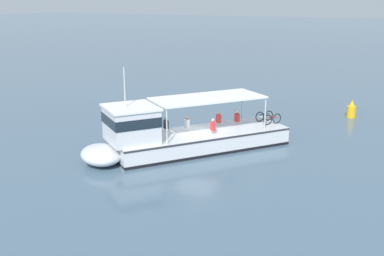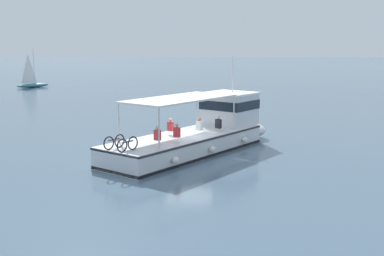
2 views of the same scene
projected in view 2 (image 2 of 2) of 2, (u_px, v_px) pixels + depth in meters
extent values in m
plane|color=slate|center=(190.00, 154.00, 26.92)|extent=(400.00, 400.00, 0.00)
cube|color=silver|center=(185.00, 145.00, 26.70)|extent=(10.58, 9.01, 1.10)
ellipsoid|color=silver|center=(244.00, 129.00, 31.53)|extent=(3.52, 3.68, 1.01)
cube|color=black|center=(185.00, 152.00, 26.78)|extent=(10.60, 9.04, 0.16)
cube|color=#2D2D33|center=(185.00, 136.00, 26.62)|extent=(10.61, 9.06, 0.10)
cube|color=silver|center=(229.00, 109.00, 29.87)|extent=(3.71, 3.73, 1.90)
cube|color=#19232D|center=(230.00, 104.00, 29.81)|extent=(3.78, 3.81, 0.56)
cube|color=white|center=(230.00, 93.00, 29.70)|extent=(3.93, 3.96, 0.12)
cube|color=white|center=(180.00, 99.00, 25.91)|extent=(7.13, 6.36, 0.10)
cylinder|color=silver|center=(197.00, 110.00, 29.44)|extent=(0.08, 0.08, 2.00)
cylinder|color=silver|center=(234.00, 113.00, 27.79)|extent=(0.08, 0.08, 2.00)
cylinder|color=silver|center=(119.00, 123.00, 24.38)|extent=(0.08, 0.08, 2.00)
cylinder|color=silver|center=(159.00, 129.00, 22.74)|extent=(0.08, 0.08, 2.00)
cylinder|color=silver|center=(233.00, 74.00, 29.73)|extent=(0.06, 0.06, 2.20)
sphere|color=white|center=(245.00, 140.00, 28.28)|extent=(0.36, 0.36, 0.36)
sphere|color=white|center=(213.00, 149.00, 25.72)|extent=(0.36, 0.36, 0.36)
sphere|color=white|center=(175.00, 160.00, 23.30)|extent=(0.36, 0.36, 0.36)
torus|color=black|center=(120.00, 141.00, 23.29)|extent=(0.57, 0.44, 0.66)
torus|color=black|center=(109.00, 143.00, 22.74)|extent=(0.57, 0.44, 0.66)
cylinder|color=maroon|center=(114.00, 140.00, 22.99)|extent=(0.60, 0.47, 0.06)
torus|color=black|center=(133.00, 143.00, 22.74)|extent=(0.57, 0.44, 0.66)
torus|color=black|center=(122.00, 146.00, 22.20)|extent=(0.57, 0.44, 0.66)
cylinder|color=#232328|center=(127.00, 142.00, 22.45)|extent=(0.60, 0.47, 0.06)
cube|color=red|center=(157.00, 135.00, 24.07)|extent=(0.37, 0.39, 0.52)
sphere|color=beige|center=(157.00, 128.00, 24.01)|extent=(0.20, 0.20, 0.20)
cube|color=red|center=(177.00, 132.00, 24.82)|extent=(0.37, 0.39, 0.52)
sphere|color=tan|center=(177.00, 125.00, 24.75)|extent=(0.20, 0.20, 0.20)
cube|color=red|center=(170.00, 126.00, 26.60)|extent=(0.37, 0.39, 0.52)
sphere|color=tan|center=(170.00, 120.00, 26.54)|extent=(0.20, 0.20, 0.20)
cube|color=white|center=(199.00, 126.00, 26.84)|extent=(0.37, 0.39, 0.52)
sphere|color=#9E7051|center=(199.00, 119.00, 26.78)|extent=(0.20, 0.20, 0.20)
cube|color=black|center=(218.00, 124.00, 27.48)|extent=(0.37, 0.39, 0.52)
sphere|color=beige|center=(218.00, 117.00, 27.41)|extent=(0.20, 0.20, 0.20)
ellipsoid|color=teal|center=(33.00, 85.00, 68.17)|extent=(4.45, 4.32, 0.60)
cylinder|color=silver|center=(34.00, 66.00, 67.92)|extent=(0.08, 0.08, 4.80)
pyramid|color=white|center=(28.00, 69.00, 67.36)|extent=(1.28, 1.21, 4.08)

